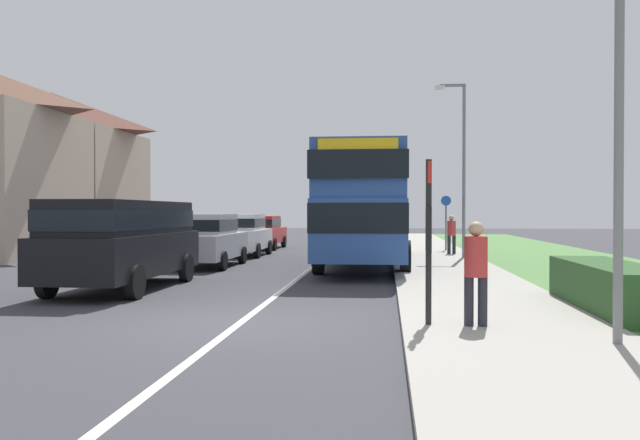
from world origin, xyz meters
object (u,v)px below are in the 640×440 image
(cycle_route_sign, at_px, (446,220))
(street_lamp_mid, at_px, (461,158))
(double_decker_bus, at_px, (365,202))
(parked_car_red, at_px, (261,231))
(pedestrian_walking_away, at_px, (452,233))
(street_lamp_near, at_px, (611,12))
(parked_van_black, at_px, (124,236))
(parked_car_silver, at_px, (206,238))
(pedestrian_at_stop, at_px, (476,268))
(bus_stop_sign, at_px, (429,230))
(parked_car_white, at_px, (241,233))

(cycle_route_sign, height_order, street_lamp_mid, street_lamp_mid)
(double_decker_bus, distance_m, street_lamp_mid, 4.73)
(parked_car_red, bearing_deg, pedestrian_walking_away, -28.06)
(street_lamp_near, bearing_deg, parked_car_red, 111.97)
(parked_van_black, distance_m, street_lamp_mid, 13.52)
(parked_van_black, xyz_separation_m, pedestrian_walking_away, (8.72, 11.70, -0.26))
(parked_car_red, relative_size, cycle_route_sign, 1.82)
(double_decker_bus, relative_size, parked_car_silver, 2.59)
(pedestrian_at_stop, distance_m, street_lamp_mid, 14.94)
(parked_van_black, bearing_deg, street_lamp_mid, 48.09)
(parked_van_black, relative_size, street_lamp_mid, 0.83)
(pedestrian_walking_away, height_order, bus_stop_sign, bus_stop_sign)
(pedestrian_at_stop, bearing_deg, cycle_route_sign, 86.06)
(pedestrian_at_stop, height_order, street_lamp_mid, street_lamp_mid)
(parked_car_white, xyz_separation_m, parked_car_red, (-0.20, 5.14, -0.05))
(pedestrian_walking_away, bearing_deg, street_lamp_near, -89.20)
(street_lamp_near, bearing_deg, cycle_route_sign, 90.65)
(double_decker_bus, relative_size, parked_car_white, 2.84)
(parked_van_black, relative_size, pedestrian_at_stop, 3.26)
(parked_car_white, relative_size, parked_car_red, 0.88)
(double_decker_bus, height_order, pedestrian_at_stop, double_decker_bus)
(parked_van_black, bearing_deg, parked_car_red, 89.95)
(parked_car_silver, bearing_deg, parked_car_white, 89.89)
(parked_car_red, relative_size, bus_stop_sign, 1.76)
(parked_car_silver, bearing_deg, parked_van_black, -91.90)
(parked_car_red, xyz_separation_m, street_lamp_near, (8.94, -22.17, 3.48))
(double_decker_bus, height_order, cycle_route_sign, double_decker_bus)
(street_lamp_near, height_order, street_lamp_mid, street_lamp_near)
(parked_car_white, bearing_deg, pedestrian_at_stop, -65.63)
(parked_car_silver, height_order, street_lamp_mid, street_lamp_mid)
(parked_van_black, distance_m, parked_car_red, 16.35)
(parked_car_red, height_order, pedestrian_at_stop, pedestrian_at_stop)
(parked_car_silver, distance_m, street_lamp_mid, 9.89)
(parked_car_red, relative_size, street_lamp_near, 0.60)
(double_decker_bus, xyz_separation_m, parked_car_white, (-5.19, 4.07, -1.21))
(pedestrian_at_stop, bearing_deg, pedestrian_walking_away, 85.50)
(parked_car_red, distance_m, street_lamp_mid, 11.35)
(parked_car_white, bearing_deg, parked_car_red, 92.18)
(parked_car_white, height_order, bus_stop_sign, bus_stop_sign)
(bus_stop_sign, bearing_deg, parked_car_white, 112.37)
(pedestrian_at_stop, bearing_deg, parked_car_silver, 123.76)
(parked_car_silver, xyz_separation_m, pedestrian_at_stop, (7.22, -10.81, 0.03))
(parked_car_red, height_order, street_lamp_mid, street_lamp_mid)
(parked_car_silver, bearing_deg, pedestrian_walking_away, 33.42)
(parked_car_red, bearing_deg, pedestrian_at_stop, -70.62)
(double_decker_bus, distance_m, parked_car_red, 10.74)
(double_decker_bus, bearing_deg, street_lamp_mid, 38.32)
(parked_car_white, bearing_deg, cycle_route_sign, 19.91)
(pedestrian_at_stop, distance_m, pedestrian_walking_away, 16.48)
(bus_stop_sign, distance_m, street_lamp_mid, 14.86)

